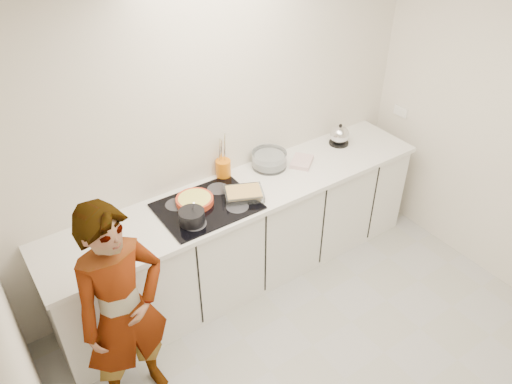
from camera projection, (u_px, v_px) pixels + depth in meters
floor at (345, 379)px, 3.57m from camera, size 3.60×3.20×0.00m
ceiling at (410, 4)px, 2.06m from camera, size 3.60×3.20×0.00m
wall_back at (221, 130)px, 3.88m from camera, size 3.60×0.00×2.60m
base_cabinets at (245, 237)px, 4.17m from camera, size 3.20×0.58×0.87m
countertop at (245, 192)px, 3.91m from camera, size 3.24×0.64×0.04m
hob at (207, 206)px, 3.72m from camera, size 0.72×0.54×0.01m
tart_dish at (195, 200)px, 3.73m from camera, size 0.30×0.30×0.05m
saucepan at (192, 217)px, 3.52m from camera, size 0.22×0.22×0.17m
baking_dish at (244, 194)px, 3.78m from camera, size 0.35×0.31×0.06m
mixing_bowl at (269, 160)px, 4.14m from camera, size 0.37×0.37×0.14m
tea_towel at (302, 162)px, 4.21m from camera, size 0.27×0.26×0.04m
kettle at (339, 136)px, 4.44m from camera, size 0.21×0.21×0.20m
utensil_crock at (223, 169)px, 4.01m from camera, size 0.15×0.15×0.15m
cook at (124, 312)px, 3.04m from camera, size 0.63×0.45×1.60m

